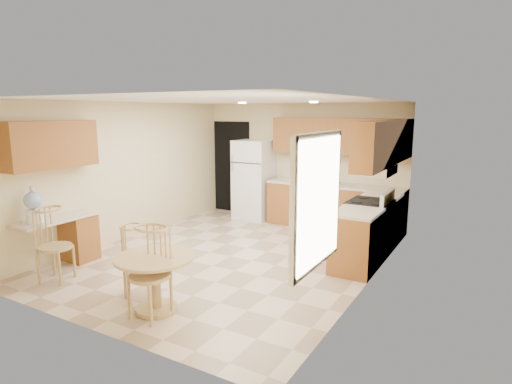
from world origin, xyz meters
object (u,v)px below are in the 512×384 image
Objects in this scene: chair_table_b at (143,267)px; chair_desk at (48,239)px; refrigerator at (254,180)px; dining_table at (155,275)px; stove at (369,228)px; chair_table_a at (131,255)px; water_crock at (34,206)px.

chair_table_b is 1.03× the size of chair_desk.
dining_table is at bearing -74.25° from refrigerator.
refrigerator is 1.87× the size of dining_table.
stove reaches higher than chair_desk.
refrigerator is at bearing 153.68° from chair_desk.
chair_desk is (-3.47, -3.33, 0.16)m from stove.
stove reaches higher than chair_table_a.
chair_table_b is at bearing -6.83° from water_crock.
chair_table_a is (-0.55, 0.16, 0.11)m from dining_table.
chair_table_a reaches higher than dining_table.
chair_table_b is (0.60, -0.40, 0.09)m from chair_table_a.
chair_desk reaches higher than chair_table_a.
refrigerator is 3.15m from stove.
dining_table is (-1.62, -3.24, -0.02)m from stove.
dining_table is (1.26, -4.46, -0.41)m from refrigerator.
chair_table_a is at bearing 82.12° from chair_desk.
chair_desk is at bearing -119.28° from chair_table_a.
dining_table is 1.76× the size of water_crock.
chair_table_b is at bearing -74.46° from refrigerator.
stove reaches higher than chair_table_b.
stove is at bearing 63.46° from dining_table.
refrigerator is at bearing 157.01° from stove.
chair_desk is at bearing -177.26° from dining_table.
chair_table_b is 2.40m from water_crock.
chair_desk is 0.60m from water_crock.
chair_table_a is 1.73× the size of water_crock.
water_crock is at bearing -140.83° from stove.
refrigerator is at bearing -72.76° from chair_table_b.
chair_desk is at bearing -136.24° from stove.
chair_table_a is at bearing -80.65° from refrigerator.
chair_table_b is at bearing 66.62° from chair_desk.
refrigerator is 4.59m from chair_desk.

